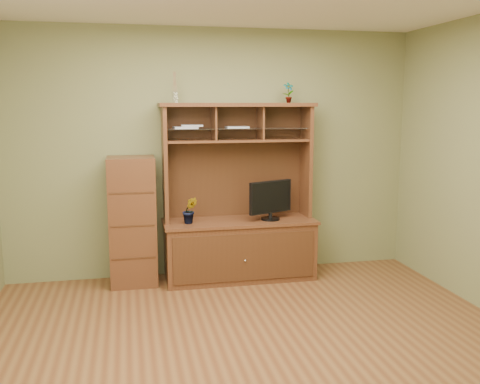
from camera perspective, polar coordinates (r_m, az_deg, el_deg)
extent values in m
cube|color=#5A3119|center=(4.37, 1.69, -16.41)|extent=(4.50, 4.00, 0.02)
cube|color=olive|center=(5.93, -2.85, 4.16)|extent=(4.50, 0.02, 2.70)
cube|color=olive|center=(2.11, 14.96, -5.86)|extent=(4.50, 0.02, 2.70)
cube|color=#492314|center=(5.86, -0.07, -6.24)|extent=(1.60, 0.55, 0.62)
cube|color=#3B1F10|center=(5.60, 0.53, -7.00)|extent=(1.50, 0.01, 0.50)
sphere|color=silver|center=(5.60, 0.56, -7.34)|extent=(0.02, 0.02, 0.02)
cube|color=#492314|center=(5.78, -0.07, -3.14)|extent=(1.64, 0.59, 0.03)
cube|color=#492314|center=(5.67, -8.03, 3.07)|extent=(0.04, 0.35, 1.25)
cube|color=#492314|center=(5.98, 7.07, 3.42)|extent=(0.04, 0.35, 1.25)
cube|color=#3B1F10|center=(5.94, -0.60, 3.45)|extent=(1.52, 0.02, 1.25)
cube|color=#492314|center=(5.74, -0.28, 9.29)|extent=(1.66, 0.40, 0.04)
cube|color=#492314|center=(5.76, -0.28, 5.51)|extent=(1.52, 0.32, 0.02)
cube|color=#492314|center=(5.70, -2.80, 7.33)|extent=(0.02, 0.31, 0.35)
cube|color=#492314|center=(5.80, 2.19, 7.38)|extent=(0.02, 0.31, 0.35)
cube|color=silver|center=(5.74, -0.26, 6.80)|extent=(1.50, 0.27, 0.01)
cylinder|color=black|center=(5.80, 3.26, -2.87)|extent=(0.21, 0.21, 0.02)
cylinder|color=black|center=(5.79, 3.26, -2.45)|extent=(0.04, 0.04, 0.07)
cube|color=black|center=(5.75, 3.28, -0.54)|extent=(0.51, 0.25, 0.35)
imported|color=#2C581E|center=(5.61, -5.37, -1.95)|extent=(0.16, 0.14, 0.28)
imported|color=#326925|center=(5.88, 5.19, 10.53)|extent=(0.12, 0.08, 0.22)
cylinder|color=silver|center=(5.65, -6.96, 10.00)|extent=(0.06, 0.06, 0.11)
cylinder|color=#876343|center=(5.65, -6.99, 11.62)|extent=(0.04, 0.04, 0.20)
cube|color=#A6A6AB|center=(5.66, -5.84, 6.85)|extent=(0.25, 0.20, 0.02)
cube|color=#A6A6AB|center=(5.67, -5.14, 7.07)|extent=(0.24, 0.19, 0.02)
cube|color=#A6A6AB|center=(5.75, -0.33, 6.93)|extent=(0.24, 0.18, 0.02)
cube|color=#492314|center=(5.71, -11.40, -3.07)|extent=(0.48, 0.43, 1.35)
cube|color=#3B1F10|center=(5.58, -11.25, -6.94)|extent=(0.44, 0.01, 0.02)
cube|color=#3B1F10|center=(5.50, -11.37, -3.56)|extent=(0.44, 0.01, 0.01)
cube|color=#3B1F10|center=(5.43, -11.48, -0.09)|extent=(0.44, 0.01, 0.02)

